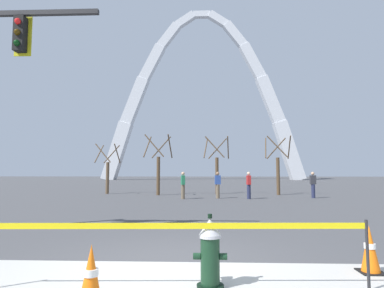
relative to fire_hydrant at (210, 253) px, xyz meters
The scene contains 14 objects.
ground_plane 1.54m from the fire_hydrant, 119.13° to the left, with size 240.00×240.00×0.00m, color #474749.
fire_hydrant is the anchor object (origin of this frame).
caution_tape_barrier 0.54m from the fire_hydrant, 164.35° to the right, with size 5.21×0.28×0.93m.
traffic_cone_by_hydrant 2.61m from the fire_hydrant, 16.89° to the left, with size 0.36×0.36×0.73m.
traffic_cone_mid_sidewalk 1.57m from the fire_hydrant, 151.11° to the right, with size 0.36×0.36×0.73m.
monument_arch 67.59m from the fire_hydrant, 90.62° to the left, with size 43.21×2.74×37.76m.
tree_far_left 20.63m from the fire_hydrant, 110.57° to the left, with size 1.69×1.70×3.64m.
tree_left_mid 18.45m from the fire_hydrant, 100.40° to the left, with size 1.92×1.93×4.16m.
tree_center_left 19.65m from the fire_hydrant, 87.68° to the left, with size 1.92×1.93×4.17m.
tree_center_right 19.30m from the fire_hydrant, 74.91° to the left, with size 1.88×1.89×4.08m.
pedestrian_walking_left 17.19m from the fire_hydrant, 67.64° to the left, with size 0.35×0.23×1.59m.
pedestrian_standing_center 15.38m from the fire_hydrant, 87.42° to the left, with size 0.36×0.24×1.59m.
pedestrian_walking_right 15.25m from the fire_hydrant, 80.52° to the left, with size 0.24×0.36×1.59m.
pedestrian_near_trees 14.91m from the fire_hydrant, 95.30° to the left, with size 0.27×0.38×1.59m.
Camera 1 is at (0.65, -5.84, 1.56)m, focal length 30.65 mm.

